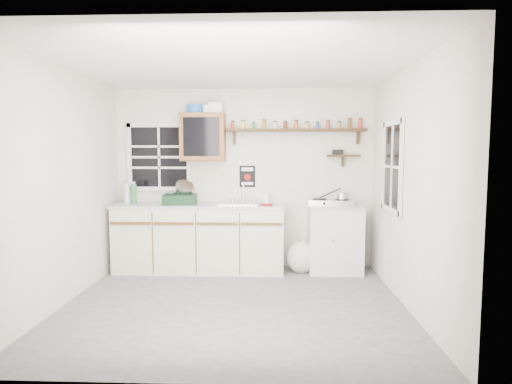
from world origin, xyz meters
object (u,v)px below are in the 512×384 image
(right_cabinet, at_px, (335,238))
(upper_cabinet, at_px, (203,137))
(hotplate, at_px, (331,202))
(main_cabinet, at_px, (200,237))
(dish_rack, at_px, (181,196))
(spice_shelf, at_px, (297,129))

(right_cabinet, bearing_deg, upper_cabinet, 176.24)
(right_cabinet, height_order, hotplate, hotplate)
(upper_cabinet, bearing_deg, right_cabinet, -3.76)
(main_cabinet, bearing_deg, dish_rack, -169.44)
(spice_shelf, bearing_deg, dish_rack, -170.61)
(right_cabinet, relative_size, hotplate, 1.45)
(main_cabinet, relative_size, right_cabinet, 2.54)
(upper_cabinet, xyz_separation_m, spice_shelf, (1.28, 0.07, 0.11))
(main_cabinet, xyz_separation_m, right_cabinet, (1.83, 0.03, -0.01))
(upper_cabinet, height_order, spice_shelf, upper_cabinet)
(hotplate, bearing_deg, dish_rack, -173.02)
(right_cabinet, bearing_deg, hotplate, -162.10)
(main_cabinet, relative_size, dish_rack, 4.88)
(right_cabinet, relative_size, spice_shelf, 0.48)
(spice_shelf, height_order, dish_rack, spice_shelf)
(upper_cabinet, bearing_deg, spice_shelf, 3.08)
(spice_shelf, distance_m, hotplate, 1.10)
(spice_shelf, bearing_deg, main_cabinet, -170.82)
(right_cabinet, relative_size, upper_cabinet, 1.40)
(dish_rack, bearing_deg, right_cabinet, -4.48)
(dish_rack, bearing_deg, spice_shelf, 2.98)
(spice_shelf, relative_size, hotplate, 3.03)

